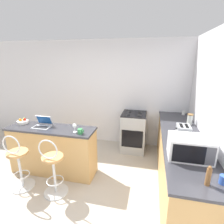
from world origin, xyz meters
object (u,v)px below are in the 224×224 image
at_px(laptop, 43,124).
at_px(pepper_mill, 208,176).
at_px(toaster, 183,131).
at_px(wine_glass_tall, 75,126).
at_px(bar_stool_near, 18,163).
at_px(stove_range, 134,132).
at_px(microwave, 190,148).
at_px(mug_blue, 224,180).
at_px(mug_white, 184,113).
at_px(fruit_bowl, 23,121).
at_px(storage_jar, 190,119).
at_px(bar_stool_far, 53,168).
at_px(mug_green, 80,131).

xyz_separation_m(laptop, pepper_mill, (2.56, -1.04, 0.05)).
distance_m(toaster, wine_glass_tall, 1.83).
distance_m(bar_stool_near, stove_range, 2.48).
relative_size(microwave, mug_blue, 5.47).
bearing_deg(mug_white, bar_stool_near, -146.06).
xyz_separation_m(fruit_bowl, storage_jar, (3.20, 0.67, 0.07)).
bearing_deg(mug_blue, wine_glass_tall, 156.54).
relative_size(pepper_mill, storage_jar, 1.06).
bearing_deg(bar_stool_far, fruit_bowl, 147.27).
bearing_deg(bar_stool_near, stove_range, 45.27).
xyz_separation_m(bar_stool_near, microwave, (2.63, 0.03, 0.60)).
xyz_separation_m(bar_stool_far, mug_white, (2.20, 1.92, 0.50)).
distance_m(bar_stool_far, microwave, 2.07).
bearing_deg(fruit_bowl, bar_stool_far, -32.73).
bearing_deg(laptop, mug_blue, -19.96).
height_order(mug_white, wine_glass_tall, wine_glass_tall).
relative_size(bar_stool_far, mug_green, 9.95).
bearing_deg(storage_jar, wine_glass_tall, -157.17).
bearing_deg(pepper_mill, bar_stool_far, 166.96).
height_order(bar_stool_near, storage_jar, storage_jar).
height_order(mug_green, fruit_bowl, fruit_bowl).
relative_size(bar_stool_far, stove_range, 1.08).
bearing_deg(wine_glass_tall, microwave, -13.56).
distance_m(bar_stool_far, mug_white, 2.96).
height_order(laptop, microwave, microwave).
height_order(bar_stool_far, wine_glass_tall, wine_glass_tall).
relative_size(laptop, mug_white, 3.43).
xyz_separation_m(bar_stool_far, mug_blue, (2.23, -0.42, 0.50)).
distance_m(bar_stool_near, laptop, 0.77).
bearing_deg(microwave, mug_blue, -61.07).
relative_size(bar_stool_far, wine_glass_tall, 6.38).
distance_m(stove_range, mug_blue, 2.51).
distance_m(stove_range, mug_white, 1.23).
relative_size(bar_stool_far, mug_blue, 10.53).
xyz_separation_m(microwave, wine_glass_tall, (-1.78, 0.43, -0.03)).
height_order(bar_stool_far, toaster, toaster).
relative_size(toaster, pepper_mill, 1.20).
height_order(laptop, toaster, laptop).
height_order(laptop, fruit_bowl, laptop).
bearing_deg(toaster, mug_green, -170.05).
xyz_separation_m(toaster, mug_blue, (0.22, -1.14, -0.04)).
bearing_deg(toaster, mug_blue, -79.10).
relative_size(microwave, pepper_mill, 2.37).
bearing_deg(storage_jar, stove_range, 157.73).
height_order(toaster, mug_blue, toaster).
bearing_deg(wine_glass_tall, bar_stool_near, -151.75).
distance_m(mug_green, pepper_mill, 1.96).
relative_size(bar_stool_near, storage_jar, 4.85).
xyz_separation_m(stove_range, pepper_mill, (0.97, -2.24, 0.57)).
xyz_separation_m(bar_stool_near, pepper_mill, (2.71, -0.48, 0.56)).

